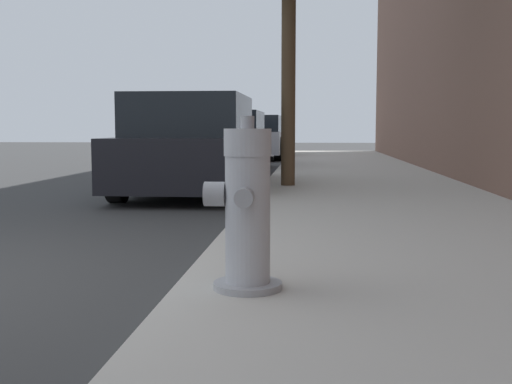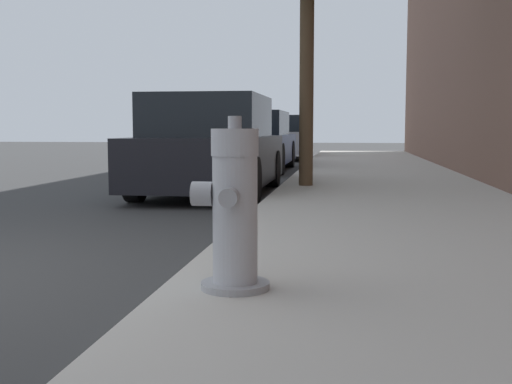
% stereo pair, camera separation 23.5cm
% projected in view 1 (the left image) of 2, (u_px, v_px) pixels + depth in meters
% --- Properties ---
extents(sidewalk_slab, '(2.98, 40.00, 0.16)m').
position_uv_depth(sidewalk_slab, '(453.00, 292.00, 3.52)').
color(sidewalk_slab, '#B7B2A8').
rests_on(sidewalk_slab, ground_plane).
extents(fire_hydrant, '(0.40, 0.40, 0.88)m').
position_uv_depth(fire_hydrant, '(247.00, 211.00, 3.23)').
color(fire_hydrant, '#97979C').
rests_on(fire_hydrant, sidewalk_slab).
extents(parked_car_near, '(1.75, 3.92, 1.45)m').
position_uv_depth(parked_car_near, '(192.00, 148.00, 9.43)').
color(parked_car_near, black).
rests_on(parked_car_near, ground_plane).
extents(parked_car_mid, '(1.88, 4.18, 1.36)m').
position_uv_depth(parked_car_mid, '(224.00, 142.00, 14.70)').
color(parked_car_mid, navy).
rests_on(parked_car_mid, ground_plane).
extents(parked_car_far, '(1.84, 4.21, 1.37)m').
position_uv_depth(parked_car_far, '(254.00, 138.00, 20.39)').
color(parked_car_far, '#B7B7BC').
rests_on(parked_car_far, ground_plane).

